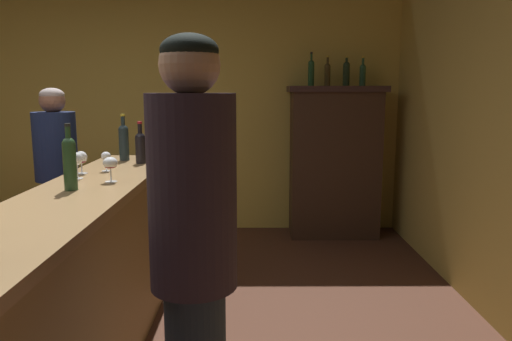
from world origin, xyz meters
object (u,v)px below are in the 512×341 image
Objects in this scene: display_cabinet at (334,159)px; bartender at (194,254)px; wine_glass_front at (77,160)px; display_bottle_midright at (363,74)px; wine_glass_mid at (106,157)px; display_bottle_center at (346,73)px; display_bottle_midleft at (327,73)px; wine_glass_spare at (81,159)px; patron_redhead at (57,172)px; wine_bottle_chardonnay at (140,146)px; wine_bottle_merlot at (124,140)px; wine_bottle_pinot at (70,161)px; wine_glass_rear at (110,164)px; bar_counter at (79,289)px; display_bottle_left at (311,72)px.

display_cabinet is 3.53m from bartender.
display_bottle_midright is (2.13, 2.18, 0.57)m from wine_glass_front.
display_bottle_center reaches higher than wine_glass_mid.
display_bottle_midleft reaches higher than display_bottle_center.
wine_glass_spare is 0.48× the size of display_bottle_midright.
patron_redhead is at bearing -157.78° from display_cabinet.
wine_bottle_chardonnay reaches higher than wine_glass_spare.
display_cabinet is at bearing 43.63° from wine_bottle_chardonnay.
wine_bottle_chardonnay is at bearing -134.67° from display_bottle_midleft.
wine_bottle_pinot is at bearing -89.46° from wine_bottle_merlot.
bartender reaches higher than wine_glass_rear.
wine_glass_front is 0.52× the size of display_bottle_midleft.
bar_counter is 1.90× the size of display_cabinet.
display_bottle_center is (1.88, 1.91, 0.60)m from wine_glass_mid.
display_bottle_center is (1.74, 1.56, 0.56)m from wine_bottle_chardonnay.
wine_bottle_pinot is at bearing -75.77° from wine_glass_front.
display_bottle_left is (1.52, 1.91, 0.61)m from wine_glass_mid.
wine_bottle_pinot is at bearing -98.78° from wine_bottle_chardonnay.
display_bottle_left is 1.13× the size of display_bottle_center.
display_bottle_center is at bearing 45.09° from wine_glass_spare.
display_cabinet reaches higher than wine_glass_spare.
display_cabinet is 10.90× the size of wine_glass_rear.
wine_bottle_pinot is 0.60m from wine_glass_mid.
display_bottle_midleft is (0.16, -0.00, -0.02)m from display_bottle_left.
bartender is at bearing -61.22° from wine_glass_rear.
display_bottle_midleft is (1.81, 2.01, 0.59)m from wine_glass_spare.
wine_bottle_chardonnay is at bearing -43.46° from wine_bottle_merlot.
wine_bottle_merlot is 2.28m from display_bottle_midleft.
wine_bottle_chardonnay is 2.27m from display_bottle_midleft.
bar_counter is at bearing -74.85° from wine_glass_spare.
display_cabinet is 9.96× the size of wine_glass_front.
wine_glass_front reaches higher than bar_counter.
display_bottle_left is at bearing 180.00° from display_cabinet.
wine_glass_mid is 0.43× the size of display_bottle_midright.
wine_glass_mid is at bearing -136.88° from display_bottle_midright.
patron_redhead is at bearing 127.31° from wine_glass_mid.
wine_bottle_chardonnay is 1.00× the size of display_bottle_center.
wine_bottle_pinot is at bearing -20.46° from patron_redhead.
bar_counter is 0.76m from wine_glass_front.
wine_bottle_merlot is 2.38× the size of wine_glass_rear.
wine_glass_front is at bearing -131.97° from display_bottle_center.
display_bottle_midleft reaches higher than wine_glass_mid.
patron_redhead is (-0.67, 0.41, -0.30)m from wine_bottle_merlot.
patron_redhead reaches higher than wine_bottle_merlot.
wine_bottle_chardonnay is (0.15, 0.94, -0.03)m from wine_bottle_pinot.
display_bottle_left is 1.14× the size of display_bottle_midright.
wine_bottle_merlot is 1.15× the size of wine_bottle_chardonnay.
wine_bottle_merlot reaches higher than wine_glass_mid.
wine_bottle_chardonnay is 2.09× the size of wine_glass_spare.
display_bottle_center is at bearing -100.83° from bartender.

